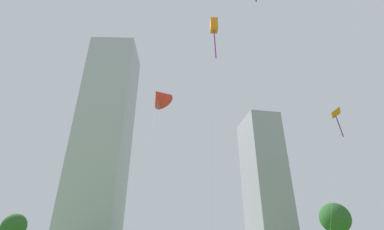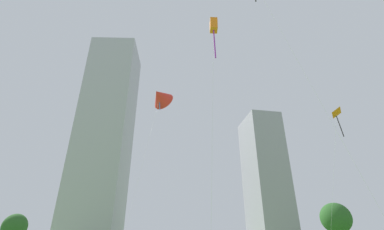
% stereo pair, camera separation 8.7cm
% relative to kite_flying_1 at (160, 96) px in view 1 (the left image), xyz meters
% --- Properties ---
extents(kite_flying_1, '(4.15, 10.12, 23.42)m').
position_rel_kite_flying_1_xyz_m(kite_flying_1, '(0.00, 0.00, 0.00)').
color(kite_flying_1, silver).
rests_on(kite_flying_1, ground).
extents(kite_flying_2, '(0.79, 4.35, 18.61)m').
position_rel_kite_flying_1_xyz_m(kite_flying_2, '(5.91, -17.82, -3.92)').
color(kite_flying_2, silver).
rests_on(kite_flying_2, ground).
extents(kite_flying_3, '(2.95, 4.94, 16.64)m').
position_rel_kite_flying_1_xyz_m(kite_flying_3, '(21.49, -5.80, -5.85)').
color(kite_flying_3, silver).
rests_on(kite_flying_3, ground).
extents(park_tree_0, '(2.65, 2.65, 5.55)m').
position_rel_kite_flying_1_xyz_m(park_tree_0, '(-15.42, -0.50, -17.53)').
color(park_tree_0, brown).
rests_on(park_tree_0, ground).
extents(park_tree_1, '(4.26, 4.26, 7.97)m').
position_rel_kite_flying_1_xyz_m(park_tree_1, '(25.52, 7.08, -15.81)').
color(park_tree_1, brown).
rests_on(park_tree_1, ground).
extents(distant_highrise_0, '(21.33, 27.25, 71.79)m').
position_rel_kite_flying_1_xyz_m(distant_highrise_0, '(47.69, 113.33, 14.28)').
color(distant_highrise_0, '#939399').
rests_on(distant_highrise_0, ground).
extents(distant_highrise_1, '(22.55, 23.48, 101.19)m').
position_rel_kite_flying_1_xyz_m(distant_highrise_1, '(-35.19, 87.60, 28.98)').
color(distant_highrise_1, '#A8A8AD').
rests_on(distant_highrise_1, ground).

